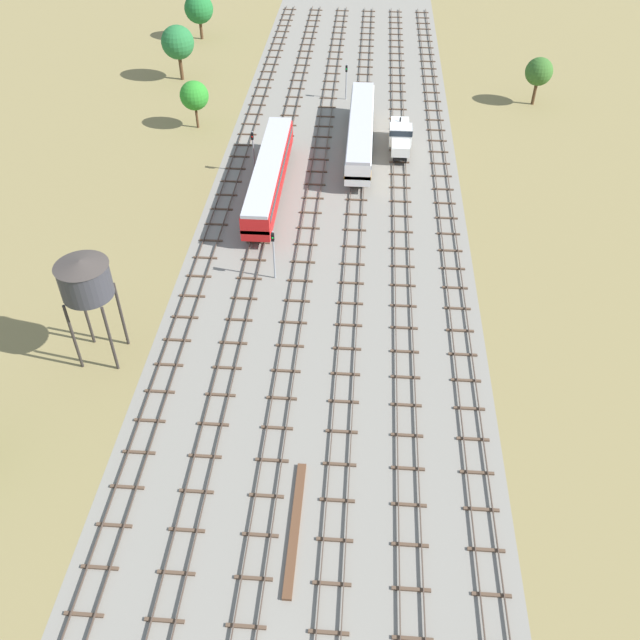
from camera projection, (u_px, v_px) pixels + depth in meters
The scene contains 20 objects.
ground_plane at pixel (336, 184), 78.71m from camera, with size 480.00×480.00×0.00m, color olive.
ballast_bed at pixel (336, 184), 78.71m from camera, with size 28.20×176.00×0.01m, color gray.
track_far_left at pixel (233, 174), 80.04m from camera, with size 2.40×126.00×0.29m.
track_left at pixel (275, 176), 79.78m from camera, with size 2.40×126.00×0.29m.
track_centre_left at pixel (316, 177), 79.51m from camera, with size 2.40×126.00×0.29m.
track_centre at pixel (358, 179), 79.24m from camera, with size 2.40×126.00×0.29m.
track_centre_right at pixel (400, 180), 78.97m from camera, with size 2.40×126.00×0.29m.
track_right at pixel (442, 182), 78.70m from camera, with size 2.40×126.00×0.29m.
passenger_coach_left_nearest at pixel (269, 173), 75.20m from camera, with size 2.96×22.00×3.80m.
passenger_coach_centre_near at pixel (361, 130), 83.26m from camera, with size 2.96×22.00×3.80m.
shunter_loco_centre_right_mid at pixel (400, 135), 83.46m from camera, with size 2.74×8.46×3.10m.
water_tower at pixel (85, 279), 52.14m from camera, with size 4.16×4.16×9.74m.
signal_post_nearest at pixel (346, 77), 94.25m from camera, with size 0.28×0.47×4.88m.
signal_post_near at pixel (273, 249), 63.09m from camera, with size 0.28×0.47×5.27m.
signal_post_mid at pixel (253, 147), 78.34m from camera, with size 0.28×0.47×5.23m.
lineside_tree_0 at pixel (178, 43), 98.23m from camera, with size 4.69×4.69×7.73m.
lineside_tree_2 at pixel (539, 72), 92.16m from camera, with size 3.67×3.67×6.39m.
lineside_tree_3 at pixel (199, 9), 111.67m from camera, with size 4.67×4.67×7.15m.
lineside_tree_4 at pixel (194, 96), 86.84m from camera, with size 3.65×3.65×6.12m.
spare_rail_bundle at pixel (295, 527), 44.97m from camera, with size 0.60×10.00×0.24m, color brown.
Camera 1 is at (3.25, -13.60, 39.86)m, focal length 38.59 mm.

